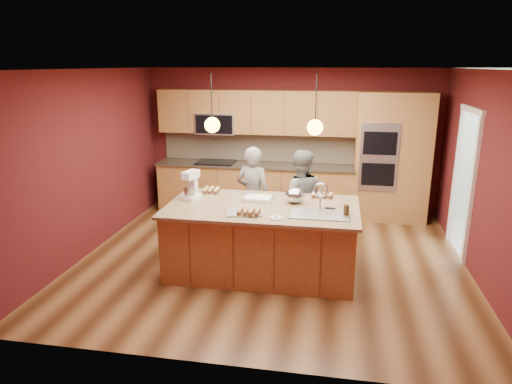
% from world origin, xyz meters
% --- Properties ---
extents(floor, '(5.50, 5.50, 0.00)m').
position_xyz_m(floor, '(0.00, 0.00, 0.00)').
color(floor, '#442612').
rests_on(floor, ground).
extents(ceiling, '(5.50, 5.50, 0.00)m').
position_xyz_m(ceiling, '(0.00, 0.00, 2.70)').
color(ceiling, white).
rests_on(ceiling, ground).
extents(wall_back, '(5.50, 0.00, 5.50)m').
position_xyz_m(wall_back, '(0.00, 2.50, 1.35)').
color(wall_back, '#4D1316').
rests_on(wall_back, ground).
extents(wall_front, '(5.50, 0.00, 5.50)m').
position_xyz_m(wall_front, '(0.00, -2.50, 1.35)').
color(wall_front, '#4D1316').
rests_on(wall_front, ground).
extents(wall_left, '(0.00, 5.00, 5.00)m').
position_xyz_m(wall_left, '(-2.75, 0.00, 1.35)').
color(wall_left, '#4D1316').
rests_on(wall_left, ground).
extents(wall_right, '(0.00, 5.00, 5.00)m').
position_xyz_m(wall_right, '(2.75, 0.00, 1.35)').
color(wall_right, '#4D1316').
rests_on(wall_right, ground).
extents(cabinet_run, '(3.74, 0.64, 2.30)m').
position_xyz_m(cabinet_run, '(-0.68, 2.25, 0.98)').
color(cabinet_run, '#8E5E22').
rests_on(cabinet_run, floor).
extents(oven_column, '(1.30, 0.62, 2.30)m').
position_xyz_m(oven_column, '(1.85, 2.19, 1.15)').
color(oven_column, '#8E5E22').
rests_on(oven_column, floor).
extents(doorway_trim, '(0.08, 1.11, 2.20)m').
position_xyz_m(doorway_trim, '(2.73, 0.80, 1.05)').
color(doorway_trim, white).
rests_on(doorway_trim, wall_right).
extents(pendant_left, '(0.20, 0.20, 0.80)m').
position_xyz_m(pendant_left, '(-0.74, -0.38, 2.00)').
color(pendant_left, black).
rests_on(pendant_left, ceiling).
extents(pendant_right, '(0.20, 0.20, 0.80)m').
position_xyz_m(pendant_right, '(0.58, -0.38, 2.00)').
color(pendant_right, black).
rests_on(pendant_right, ceiling).
extents(island, '(2.55, 1.43, 1.32)m').
position_xyz_m(island, '(-0.06, -0.39, 0.48)').
color(island, '#8E5E22').
rests_on(island, floor).
extents(person_left, '(0.65, 0.52, 1.56)m').
position_xyz_m(person_left, '(-0.38, 0.58, 0.78)').
color(person_left, black).
rests_on(person_left, floor).
extents(person_right, '(0.81, 0.66, 1.53)m').
position_xyz_m(person_right, '(0.35, 0.58, 0.77)').
color(person_right, slate).
rests_on(person_right, floor).
extents(stand_mixer, '(0.28, 0.33, 0.40)m').
position_xyz_m(stand_mixer, '(-1.11, -0.24, 1.11)').
color(stand_mixer, white).
rests_on(stand_mixer, island).
extents(sheet_cake, '(0.43, 0.33, 0.05)m').
position_xyz_m(sheet_cake, '(-0.18, -0.14, 0.96)').
color(sheet_cake, silver).
rests_on(sheet_cake, island).
extents(cooling_rack, '(0.51, 0.41, 0.02)m').
position_xyz_m(cooling_rack, '(-0.25, -0.74, 0.95)').
color(cooling_rack, silver).
rests_on(cooling_rack, island).
extents(mixing_bowl, '(0.26, 0.26, 0.22)m').
position_xyz_m(mixing_bowl, '(0.33, -0.18, 1.04)').
color(mixing_bowl, '#BABDC1').
rests_on(mixing_bowl, island).
extents(plate, '(0.16, 0.16, 0.01)m').
position_xyz_m(plate, '(0.17, -0.87, 0.95)').
color(plate, silver).
rests_on(plate, island).
extents(tumbler, '(0.07, 0.07, 0.14)m').
position_xyz_m(tumbler, '(1.02, -0.61, 1.01)').
color(tumbler, '#3B2B13').
rests_on(tumbler, island).
extents(phone, '(0.15, 0.11, 0.01)m').
position_xyz_m(phone, '(0.82, -0.36, 0.94)').
color(phone, black).
rests_on(phone, island).
extents(cupcakes_left, '(0.25, 0.25, 0.07)m').
position_xyz_m(cupcakes_left, '(-0.92, 0.12, 0.98)').
color(cupcakes_left, tan).
rests_on(cupcakes_left, island).
extents(cupcakes_rack, '(0.30, 0.23, 0.07)m').
position_xyz_m(cupcakes_rack, '(-0.18, -0.81, 0.99)').
color(cupcakes_rack, tan).
rests_on(cupcakes_rack, island).
extents(cupcakes_right, '(0.32, 0.16, 0.07)m').
position_xyz_m(cupcakes_right, '(0.69, 0.13, 0.97)').
color(cupcakes_right, tan).
rests_on(cupcakes_right, island).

